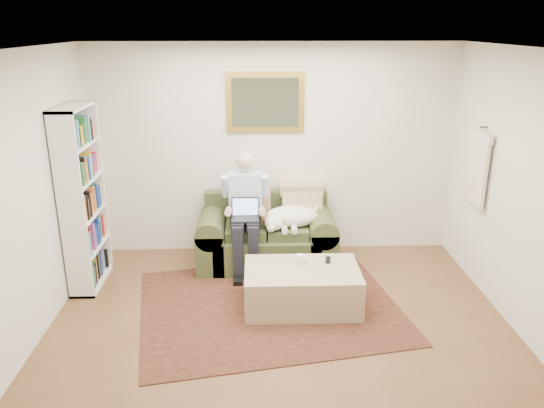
{
  "coord_description": "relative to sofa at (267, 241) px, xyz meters",
  "views": [
    {
      "loc": [
        -0.23,
        -3.9,
        2.8
      ],
      "look_at": [
        -0.05,
        1.49,
        0.95
      ],
      "focal_mm": 35.0,
      "sensor_mm": 36.0,
      "label": 1
    }
  ],
  "objects": [
    {
      "name": "room_shell",
      "position": [
        0.1,
        -1.69,
        1.02
      ],
      "size": [
        4.51,
        5.0,
        2.61
      ],
      "color": "brown",
      "rests_on": "ground"
    },
    {
      "name": "tv_remote",
      "position": [
        0.63,
        -0.89,
        0.15
      ],
      "size": [
        0.08,
        0.16,
        0.02
      ],
      "primitive_type": "cube",
      "rotation": [
        0.0,
        0.0,
        -0.18
      ],
      "color": "black",
      "rests_on": "ottoman"
    },
    {
      "name": "bookshelf",
      "position": [
        -2.0,
        -0.45,
        0.72
      ],
      "size": [
        0.28,
        0.8,
        2.0
      ],
      "primitive_type": null,
      "color": "white",
      "rests_on": "room_shell"
    },
    {
      "name": "wall_mirror",
      "position": [
        -0.0,
        0.42,
        1.62
      ],
      "size": [
        0.94,
        0.04,
        0.72
      ],
      "color": "gold",
      "rests_on": "room_shell"
    },
    {
      "name": "hanging_shirt",
      "position": [
        2.29,
        -0.45,
        1.07
      ],
      "size": [
        0.06,
        0.52,
        0.9
      ],
      "primitive_type": null,
      "color": "#F9DBCE",
      "rests_on": "room_shell"
    },
    {
      "name": "ottoman",
      "position": [
        0.34,
        -1.08,
        -0.07
      ],
      "size": [
        1.17,
        0.75,
        0.43
      ],
      "primitive_type": "cube",
      "rotation": [
        0.0,
        0.0,
        -0.0
      ],
      "color": "tan",
      "rests_on": "room_shell"
    },
    {
      "name": "sleeping_dog",
      "position": [
        0.3,
        -0.08,
        0.35
      ],
      "size": [
        0.68,
        0.43,
        0.25
      ],
      "primitive_type": null,
      "color": "white",
      "rests_on": "sofa"
    },
    {
      "name": "rug",
      "position": [
        0.0,
        -1.07,
        -0.28
      ],
      "size": [
        2.94,
        2.52,
        0.01
      ],
      "primitive_type": "cube",
      "rotation": [
        0.0,
        0.0,
        0.18
      ],
      "color": "black",
      "rests_on": "room_shell"
    },
    {
      "name": "sofa",
      "position": [
        0.0,
        0.0,
        0.0
      ],
      "size": [
        1.65,
        0.84,
        0.99
      ],
      "color": "#3F4826",
      "rests_on": "room_shell"
    },
    {
      "name": "seated_man",
      "position": [
        -0.25,
        -0.15,
        0.41
      ],
      "size": [
        0.54,
        0.78,
        1.39
      ],
      "primitive_type": null,
      "color": "#8CB3D8",
      "rests_on": "sofa"
    },
    {
      "name": "coffee_mug",
      "position": [
        0.33,
        -0.95,
        0.19
      ],
      "size": [
        0.08,
        0.08,
        0.1
      ],
      "primitive_type": "cylinder",
      "color": "white",
      "rests_on": "ottoman"
    },
    {
      "name": "laptop",
      "position": [
        -0.25,
        -0.22,
        0.44
      ],
      "size": [
        0.32,
        0.25,
        0.23
      ],
      "color": "black",
      "rests_on": "seated_man"
    }
  ]
}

